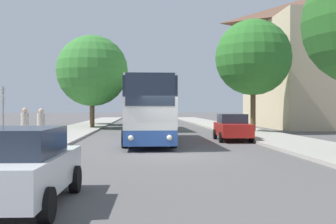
% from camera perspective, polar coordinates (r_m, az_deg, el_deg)
% --- Properties ---
extents(ground_plane, '(300.00, 300.00, 0.00)m').
position_cam_1_polar(ground_plane, '(16.43, 0.49, -6.27)').
color(ground_plane, '#565454').
rests_on(ground_plane, ground).
extents(sidewalk_right, '(4.00, 120.00, 0.15)m').
position_cam_1_polar(sidewalk_right, '(18.32, 23.00, -5.37)').
color(sidewalk_right, '#A39E93').
rests_on(sidewalk_right, ground_plane).
extents(bus_front, '(2.71, 11.06, 3.52)m').
position_cam_1_polar(bus_front, '(22.57, -2.87, 0.37)').
color(bus_front, '#2D519E').
rests_on(bus_front, ground_plane).
extents(bus_middle, '(2.91, 10.23, 3.54)m').
position_cam_1_polar(bus_middle, '(35.56, -2.84, 0.46)').
color(bus_middle, '#238942').
rests_on(bus_middle, ground_plane).
extents(bus_rear, '(2.94, 10.31, 3.55)m').
position_cam_1_polar(bus_rear, '(48.69, -3.49, 0.50)').
color(bus_rear, silver).
rests_on(bus_rear, ground_plane).
extents(parked_car_left_curb, '(2.04, 4.00, 1.57)m').
position_cam_1_polar(parked_car_left_curb, '(8.43, -20.95, -7.32)').
color(parked_car_left_curb, silver).
rests_on(parked_car_left_curb, ground_plane).
extents(parked_car_right_near, '(2.11, 4.26, 1.61)m').
position_cam_1_polar(parked_car_right_near, '(23.84, 9.31, -2.16)').
color(parked_car_right_near, red).
rests_on(parked_car_right_near, ground_plane).
extents(bus_stop_sign, '(0.08, 0.45, 2.66)m').
position_cam_1_polar(bus_stop_sign, '(16.85, -22.83, -0.02)').
color(bus_stop_sign, gray).
rests_on(bus_stop_sign, sidewalk_left).
extents(pedestrian_waiting_near, '(0.36, 0.36, 1.82)m').
position_cam_1_polar(pedestrian_waiting_near, '(19.57, -20.05, -2.04)').
color(pedestrian_waiting_near, '#23232D').
rests_on(pedestrian_waiting_near, sidewalk_left).
extents(pedestrian_walking_back, '(0.36, 0.36, 1.79)m').
position_cam_1_polar(pedestrian_walking_back, '(18.82, -17.94, -2.19)').
color(pedestrian_walking_back, '#23232D').
rests_on(pedestrian_walking_back, sidewalk_left).
extents(tree_left_near, '(5.78, 5.78, 8.22)m').
position_cam_1_polar(tree_left_near, '(45.71, -11.05, 4.99)').
color(tree_left_near, '#47331E').
rests_on(tree_left_near, sidewalk_left).
extents(tree_left_far, '(6.74, 6.74, 8.72)m').
position_cam_1_polar(tree_left_far, '(38.15, -10.93, 5.89)').
color(tree_left_far, brown).
rests_on(tree_left_far, sidewalk_left).
extents(tree_right_near, '(5.90, 5.90, 8.70)m').
position_cam_1_polar(tree_right_near, '(31.54, 12.25, 7.74)').
color(tree_right_near, '#513D23').
rests_on(tree_right_near, sidewalk_right).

